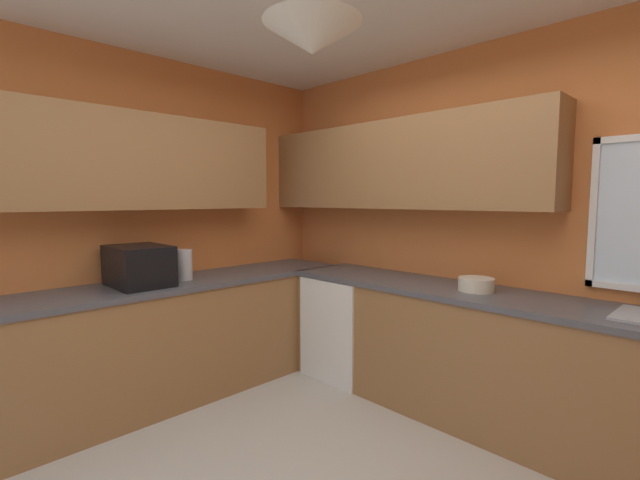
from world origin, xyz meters
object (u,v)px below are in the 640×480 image
(kettle, at_px, (184,265))
(bowl, at_px, (476,284))
(microwave, at_px, (139,266))
(dishwasher, at_px, (349,326))

(kettle, height_order, bowl, kettle)
(microwave, xyz_separation_m, kettle, (0.02, 0.34, -0.03))
(bowl, bearing_deg, dishwasher, -178.47)
(dishwasher, height_order, microwave, microwave)
(microwave, bearing_deg, dishwasher, 66.69)
(microwave, relative_size, bowl, 2.04)
(microwave, distance_m, kettle, 0.34)
(dishwasher, bearing_deg, kettle, -118.24)
(dishwasher, xyz_separation_m, bowl, (1.13, 0.03, 0.52))
(dishwasher, height_order, kettle, kettle)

